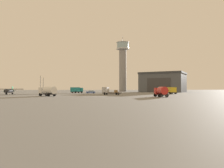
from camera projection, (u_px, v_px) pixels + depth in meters
ground_plane at (102, 96)px, 63.15m from camera, size 400.00×400.00×0.00m
control_tower at (123, 63)px, 141.00m from camera, size 8.57×8.57×37.73m
hangar at (163, 82)px, 127.42m from camera, size 32.61×31.43×11.91m
airplane_black at (9, 91)px, 81.53m from camera, size 10.67×8.39×3.17m
truck_box_yellow at (171, 90)px, 87.93m from camera, size 3.51×6.53×2.83m
truck_fuel_tanker_white at (48, 91)px, 64.20m from camera, size 6.18×6.11×2.99m
truck_box_teal at (77, 90)px, 102.31m from camera, size 6.12×6.36×2.83m
truck_fuel_tanker_red at (161, 91)px, 58.14m from camera, size 3.06×5.56×2.88m
truck_flatbed_silver at (109, 91)px, 76.38m from camera, size 7.26×5.26×2.83m
car_blue at (91, 92)px, 95.92m from camera, size 4.15×2.49×1.37m
light_post_west at (43, 84)px, 103.38m from camera, size 0.44×0.44×7.84m
light_post_east at (40, 82)px, 109.22m from camera, size 0.44×0.44×9.32m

